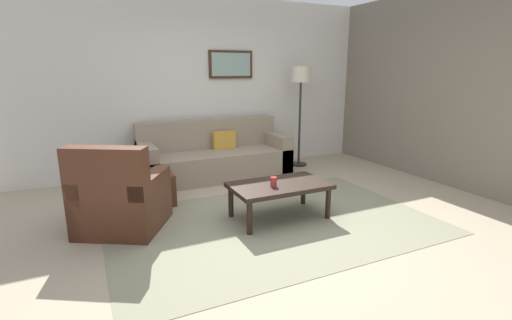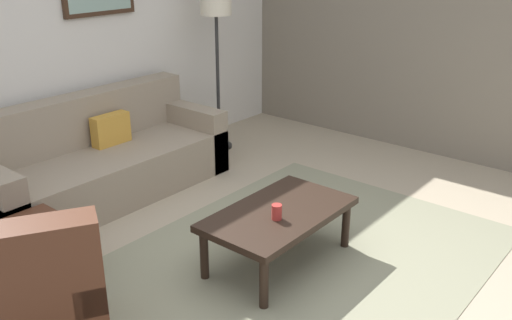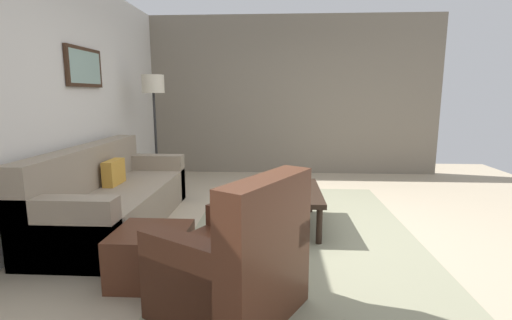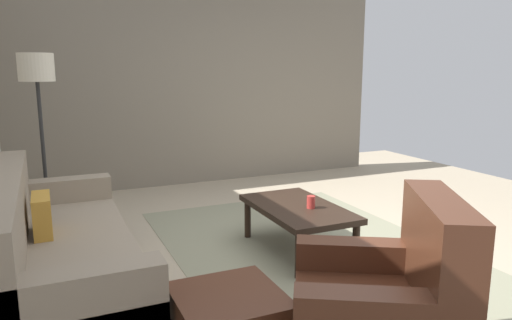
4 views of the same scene
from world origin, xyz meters
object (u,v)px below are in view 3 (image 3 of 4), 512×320
object	(u,v)px
couch_main	(109,199)
coffee_table	(291,194)
armchair_leather	(238,269)
lamp_standing	(154,96)
framed_artwork	(84,67)
ottoman	(152,255)
cup	(297,188)

from	to	relation	value
couch_main	coffee_table	world-z (taller)	couch_main
armchair_leather	lamp_standing	size ratio (longest dim) A/B	0.64
framed_artwork	couch_main	bearing A→B (deg)	-139.57
ottoman	framed_artwork	size ratio (longest dim) A/B	0.74
framed_artwork	coffee_table	bearing A→B (deg)	-99.12
lamp_standing	framed_artwork	bearing A→B (deg)	158.24
armchair_leather	framed_artwork	xyz separation A→B (m)	(2.06, 2.00, 1.43)
coffee_table	cup	world-z (taller)	cup
couch_main	framed_artwork	xyz separation A→B (m)	(0.49, 0.41, 1.44)
armchair_leather	cup	bearing A→B (deg)	-16.67
coffee_table	cup	xyz separation A→B (m)	(-0.11, -0.06, 0.10)
coffee_table	couch_main	bearing A→B (deg)	92.90
ottoman	framed_artwork	bearing A→B (deg)	37.96
lamp_standing	coffee_table	bearing A→B (deg)	-126.98
armchair_leather	framed_artwork	bearing A→B (deg)	44.12
couch_main	framed_artwork	distance (m)	1.58
armchair_leather	framed_artwork	world-z (taller)	framed_artwork
armchair_leather	ottoman	bearing A→B (deg)	59.78
armchair_leather	cup	world-z (taller)	armchair_leather
coffee_table	lamp_standing	xyz separation A→B (m)	(1.48, 1.96, 1.05)
ottoman	coffee_table	distance (m)	1.69
cup	lamp_standing	distance (m)	2.75
armchair_leather	ottoman	distance (m)	0.83
couch_main	lamp_standing	bearing A→B (deg)	-0.82
coffee_table	framed_artwork	world-z (taller)	framed_artwork
coffee_table	lamp_standing	size ratio (longest dim) A/B	0.64
framed_artwork	lamp_standing	bearing A→B (deg)	-21.76
couch_main	armchair_leather	distance (m)	2.23
cup	framed_artwork	size ratio (longest dim) A/B	0.14
cup	framed_artwork	xyz separation A→B (m)	(0.50, 2.46, 1.28)
coffee_table	framed_artwork	xyz separation A→B (m)	(0.39, 2.40, 1.38)
ottoman	cup	bearing A→B (deg)	-45.91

